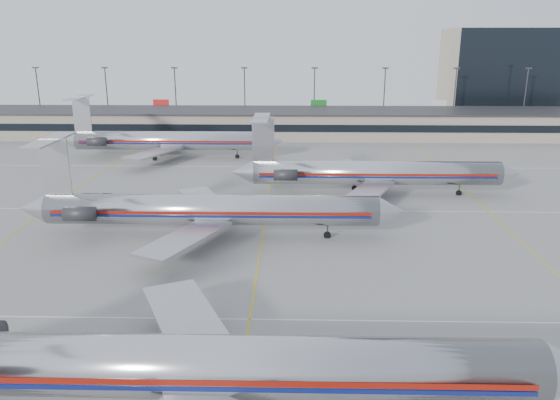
{
  "coord_description": "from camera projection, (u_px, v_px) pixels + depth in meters",
  "views": [
    {
      "loc": [
        3.5,
        -30.83,
        22.72
      ],
      "look_at": [
        2.07,
        29.92,
        4.5
      ],
      "focal_mm": 35.0,
      "sensor_mm": 36.0,
      "label": 1
    }
  ],
  "objects": [
    {
      "name": "ground",
      "position": [
        238.0,
        394.0,
        36.13
      ],
      "size": [
        260.0,
        260.0,
        0.0
      ],
      "primitive_type": "plane",
      "color": "gray",
      "rests_on": "ground"
    },
    {
      "name": "apron_markings",
      "position": [
        250.0,
        319.0,
        45.7
      ],
      "size": [
        160.0,
        0.15,
        0.02
      ],
      "primitive_type": "cube",
      "color": "silver",
      "rests_on": "ground"
    },
    {
      "name": "terminal",
      "position": [
        278.0,
        123.0,
        129.04
      ],
      "size": [
        162.0,
        17.0,
        6.25
      ],
      "color": "gray",
      "rests_on": "ground"
    },
    {
      "name": "light_mast_row",
      "position": [
        279.0,
        94.0,
        140.92
      ],
      "size": [
        163.6,
        0.4,
        15.28
      ],
      "color": "#38383D",
      "rests_on": "ground"
    },
    {
      "name": "distant_building",
      "position": [
        500.0,
        75.0,
        153.72
      ],
      "size": [
        30.0,
        20.0,
        25.0
      ],
      "primitive_type": "cube",
      "color": "tan",
      "rests_on": "ground"
    },
    {
      "name": "jet_foreground",
      "position": [
        183.0,
        365.0,
        33.01
      ],
      "size": [
        48.11,
        28.33,
        12.59
      ],
      "color": "silver",
      "rests_on": "ground"
    },
    {
      "name": "jet_second_row",
      "position": [
        204.0,
        209.0,
        63.56
      ],
      "size": [
        45.19,
        26.61,
        11.83
      ],
      "color": "silver",
      "rests_on": "ground"
    },
    {
      "name": "jet_third_row",
      "position": [
        370.0,
        173.0,
        80.87
      ],
      "size": [
        42.92,
        26.4,
        11.74
      ],
      "color": "silver",
      "rests_on": "ground"
    },
    {
      "name": "jet_back_row",
      "position": [
        167.0,
        140.0,
        105.66
      ],
      "size": [
        43.68,
        26.87,
        11.94
      ],
      "color": "silver",
      "rests_on": "ground"
    }
  ]
}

